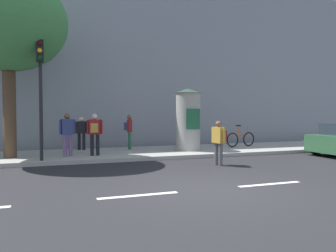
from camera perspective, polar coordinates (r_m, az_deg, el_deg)
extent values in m
plane|color=#232326|center=(7.86, 7.23, -11.00)|extent=(80.00, 80.00, 0.00)
cube|color=#9E9B93|center=(14.36, -5.49, -4.73)|extent=(36.00, 4.00, 0.15)
cube|color=silver|center=(7.27, -5.19, -12.04)|extent=(1.80, 0.16, 0.01)
cube|color=silver|center=(8.75, 17.45, -9.71)|extent=(1.80, 0.16, 0.01)
cube|color=gray|center=(19.35, -9.20, 10.31)|extent=(36.00, 5.00, 9.11)
cylinder|color=black|center=(12.19, -21.42, 2.32)|extent=(0.12, 0.12, 3.42)
cube|color=black|center=(12.20, -21.58, 12.15)|extent=(0.24, 0.24, 0.75)
sphere|color=#390605|center=(12.12, -21.62, 13.35)|extent=(0.16, 0.16, 0.16)
sphere|color=#F2A519|center=(12.08, -21.60, 12.23)|extent=(0.16, 0.16, 0.16)
sphere|color=#07330F|center=(12.04, -21.59, 11.11)|extent=(0.16, 0.16, 0.16)
cylinder|color=#9E9B93|center=(14.67, 3.55, 0.77)|extent=(1.10, 1.10, 2.59)
cone|color=#334C33|center=(14.71, 3.56, 6.20)|extent=(1.21, 1.21, 0.20)
cube|color=#1E5938|center=(14.16, 4.44, 1.25)|extent=(0.66, 0.02, 0.90)
cylinder|color=#4C3826|center=(13.45, -26.07, 1.82)|extent=(0.46, 0.46, 3.23)
ellipsoid|color=#3D7F42|center=(13.87, -26.30, 16.13)|extent=(4.27, 4.27, 3.63)
cylinder|color=#4C4C51|center=(11.32, 9.22, -4.99)|extent=(0.14, 0.14, 0.78)
cylinder|color=#4C4C51|center=(11.51, 8.48, -4.86)|extent=(0.14, 0.14, 0.78)
cube|color=#B78C33|center=(11.35, 8.87, -1.58)|extent=(0.31, 0.52, 0.55)
cylinder|color=#B78C33|center=(11.12, 9.77, -1.66)|extent=(0.09, 0.09, 0.53)
cylinder|color=#B78C33|center=(11.59, 8.00, -1.50)|extent=(0.09, 0.09, 0.53)
sphere|color=brown|center=(11.33, 8.88, 0.35)|extent=(0.21, 0.21, 0.21)
cube|color=maroon|center=(11.46, 9.59, -1.69)|extent=(0.20, 0.30, 0.36)
cylinder|color=black|center=(15.29, -14.56, -2.66)|extent=(0.14, 0.14, 0.76)
cylinder|color=black|center=(15.39, -15.35, -2.64)|extent=(0.14, 0.14, 0.76)
cube|color=black|center=(15.30, -14.98, -0.23)|extent=(0.52, 0.44, 0.54)
cylinder|color=black|center=(15.18, -14.03, -0.24)|extent=(0.09, 0.09, 0.51)
cylinder|color=black|center=(15.42, -15.91, -0.22)|extent=(0.09, 0.09, 0.51)
sphere|color=beige|center=(15.29, -14.99, 1.16)|extent=(0.21, 0.21, 0.21)
cylinder|color=#1E5938|center=(15.09, -6.78, -2.58)|extent=(0.14, 0.14, 0.81)
cylinder|color=#1E5938|center=(15.32, -6.78, -2.50)|extent=(0.14, 0.14, 0.81)
cube|color=maroon|center=(15.17, -6.79, 0.07)|extent=(0.34, 0.51, 0.57)
cylinder|color=maroon|center=(14.88, -6.79, 0.03)|extent=(0.09, 0.09, 0.55)
cylinder|color=maroon|center=(15.45, -6.79, 0.11)|extent=(0.09, 0.09, 0.55)
sphere|color=brown|center=(15.16, -6.80, 1.57)|extent=(0.22, 0.22, 0.22)
cube|color=navy|center=(15.17, -7.47, -0.04)|extent=(0.22, 0.31, 0.36)
cylinder|color=black|center=(13.11, -12.25, -3.27)|extent=(0.14, 0.14, 0.83)
cylinder|color=black|center=(13.12, -13.21, -3.27)|extent=(0.14, 0.14, 0.83)
cube|color=maroon|center=(13.07, -12.75, -0.17)|extent=(0.48, 0.32, 0.59)
cylinder|color=maroon|center=(13.05, -11.59, -0.16)|extent=(0.09, 0.09, 0.56)
cylinder|color=maroon|center=(13.09, -13.91, -0.17)|extent=(0.09, 0.09, 0.56)
sphere|color=beige|center=(13.06, -12.77, 1.62)|extent=(0.23, 0.23, 0.23)
cube|color=#B78C33|center=(12.89, -12.81, -0.33)|extent=(0.30, 0.21, 0.36)
cylinder|color=#724C84|center=(13.09, -17.69, -3.30)|extent=(0.14, 0.14, 0.84)
cylinder|color=#724C84|center=(13.14, -16.77, -3.27)|extent=(0.14, 0.14, 0.84)
cube|color=navy|center=(13.07, -17.26, -0.14)|extent=(0.47, 0.31, 0.60)
cylinder|color=navy|center=(13.02, -18.39, -0.16)|extent=(0.09, 0.09, 0.57)
cylinder|color=navy|center=(13.12, -16.15, -0.12)|extent=(0.09, 0.09, 0.57)
sphere|color=brown|center=(13.06, -17.28, 1.67)|extent=(0.23, 0.23, 0.23)
cube|color=silver|center=(13.25, -17.42, -0.24)|extent=(0.30, 0.20, 0.36)
torus|color=black|center=(16.32, 11.27, -2.41)|extent=(0.72, 0.17, 0.72)
torus|color=black|center=(17.01, 14.00, -2.25)|extent=(0.72, 0.17, 0.72)
cylinder|color=#D85919|center=(16.64, 12.67, -1.47)|extent=(0.94, 0.19, 0.04)
cylinder|color=#D85919|center=(16.53, 12.26, -0.80)|extent=(0.04, 0.04, 0.45)
cylinder|color=#D85919|center=(16.91, 13.75, -0.75)|extent=(0.04, 0.04, 0.50)
cube|color=black|center=(16.52, 12.27, 0.07)|extent=(0.25, 0.14, 0.06)
cylinder|color=black|center=(15.81, 24.54, -3.39)|extent=(0.65, 0.24, 0.64)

